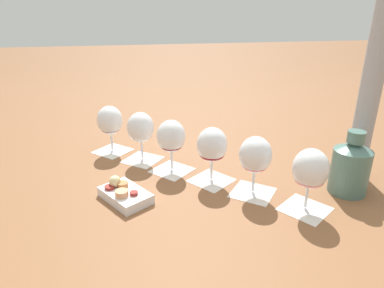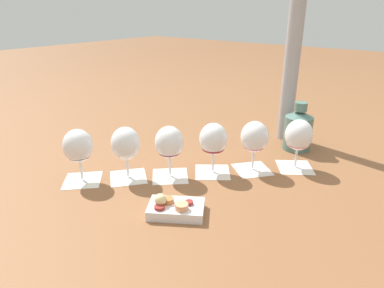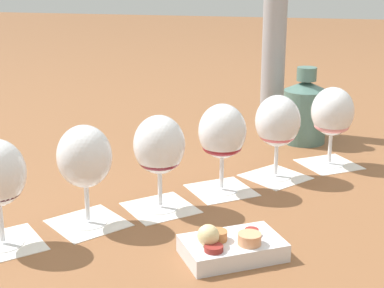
{
  "view_description": "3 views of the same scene",
  "coord_description": "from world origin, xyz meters",
  "px_view_note": "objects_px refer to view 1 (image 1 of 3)",
  "views": [
    {
      "loc": [
        -0.97,
        0.19,
        0.51
      ],
      "look_at": [
        -0.0,
        0.0,
        0.11
      ],
      "focal_mm": 32.0,
      "sensor_mm": 36.0,
      "label": 1
    },
    {
      "loc": [
        -0.64,
        0.81,
        0.52
      ],
      "look_at": [
        -0.0,
        0.0,
        0.11
      ],
      "focal_mm": 32.0,
      "sensor_mm": 36.0,
      "label": 2
    },
    {
      "loc": [
        -0.23,
        1.01,
        0.43
      ],
      "look_at": [
        -0.0,
        0.0,
        0.11
      ],
      "focal_mm": 55.0,
      "sensor_mm": 36.0,
      "label": 3
    }
  ],
  "objects_px": {
    "wine_glass_1": "(255,157)",
    "ceramic_vase": "(351,166)",
    "wine_glass_3": "(171,138)",
    "snack_dish": "(124,194)",
    "umbrella_pole": "(381,36)",
    "wine_glass_0": "(310,171)",
    "wine_glass_5": "(110,122)",
    "wine_glass_2": "(212,147)",
    "wine_glass_4": "(141,130)"
  },
  "relations": [
    {
      "from": "wine_glass_0",
      "to": "wine_glass_3",
      "type": "bearing_deg",
      "value": 46.77
    },
    {
      "from": "wine_glass_3",
      "to": "wine_glass_4",
      "type": "bearing_deg",
      "value": 41.39
    },
    {
      "from": "wine_glass_0",
      "to": "wine_glass_5",
      "type": "xyz_separation_m",
      "value": [
        0.5,
        0.51,
        -0.0
      ]
    },
    {
      "from": "wine_glass_1",
      "to": "wine_glass_3",
      "type": "bearing_deg",
      "value": 47.96
    },
    {
      "from": "wine_glass_0",
      "to": "wine_glass_5",
      "type": "bearing_deg",
      "value": 45.65
    },
    {
      "from": "wine_glass_2",
      "to": "ceramic_vase",
      "type": "xyz_separation_m",
      "value": [
        -0.14,
        -0.37,
        -0.03
      ]
    },
    {
      "from": "ceramic_vase",
      "to": "umbrella_pole",
      "type": "distance_m",
      "value": 0.37
    },
    {
      "from": "wine_glass_1",
      "to": "umbrella_pole",
      "type": "distance_m",
      "value": 0.48
    },
    {
      "from": "wine_glass_4",
      "to": "umbrella_pole",
      "type": "relative_size",
      "value": 0.2
    },
    {
      "from": "snack_dish",
      "to": "wine_glass_0",
      "type": "bearing_deg",
      "value": -106.84
    },
    {
      "from": "snack_dish",
      "to": "umbrella_pole",
      "type": "xyz_separation_m",
      "value": [
        0.01,
        -0.73,
        0.41
      ]
    },
    {
      "from": "wine_glass_1",
      "to": "snack_dish",
      "type": "bearing_deg",
      "value": 84.59
    },
    {
      "from": "wine_glass_1",
      "to": "wine_glass_0",
      "type": "bearing_deg",
      "value": -135.45
    },
    {
      "from": "ceramic_vase",
      "to": "umbrella_pole",
      "type": "height_order",
      "value": "umbrella_pole"
    },
    {
      "from": "wine_glass_1",
      "to": "wine_glass_2",
      "type": "height_order",
      "value": "same"
    },
    {
      "from": "wine_glass_3",
      "to": "wine_glass_5",
      "type": "distance_m",
      "value": 0.28
    },
    {
      "from": "wine_glass_4",
      "to": "wine_glass_5",
      "type": "relative_size",
      "value": 1.0
    },
    {
      "from": "wine_glass_1",
      "to": "ceramic_vase",
      "type": "xyz_separation_m",
      "value": [
        -0.04,
        -0.27,
        -0.03
      ]
    },
    {
      "from": "wine_glass_4",
      "to": "ceramic_vase",
      "type": "relative_size",
      "value": 0.92
    },
    {
      "from": "wine_glass_0",
      "to": "ceramic_vase",
      "type": "xyz_separation_m",
      "value": [
        0.06,
        -0.17,
        -0.03
      ]
    },
    {
      "from": "wine_glass_3",
      "to": "wine_glass_5",
      "type": "xyz_separation_m",
      "value": [
        0.2,
        0.2,
        -0.0
      ]
    },
    {
      "from": "wine_glass_1",
      "to": "snack_dish",
      "type": "xyz_separation_m",
      "value": [
        0.03,
        0.37,
        -0.1
      ]
    },
    {
      "from": "wine_glass_2",
      "to": "umbrella_pole",
      "type": "relative_size",
      "value": 0.2
    },
    {
      "from": "wine_glass_1",
      "to": "wine_glass_4",
      "type": "xyz_separation_m",
      "value": [
        0.29,
        0.3,
        -0.0
      ]
    },
    {
      "from": "ceramic_vase",
      "to": "snack_dish",
      "type": "bearing_deg",
      "value": 82.92
    },
    {
      "from": "snack_dish",
      "to": "wine_glass_1",
      "type": "bearing_deg",
      "value": -95.41
    },
    {
      "from": "wine_glass_4",
      "to": "ceramic_vase",
      "type": "bearing_deg",
      "value": -120.48
    },
    {
      "from": "umbrella_pole",
      "to": "snack_dish",
      "type": "bearing_deg",
      "value": 90.8
    },
    {
      "from": "wine_glass_0",
      "to": "wine_glass_4",
      "type": "bearing_deg",
      "value": 45.48
    },
    {
      "from": "wine_glass_2",
      "to": "wine_glass_3",
      "type": "distance_m",
      "value": 0.14
    },
    {
      "from": "wine_glass_3",
      "to": "wine_glass_5",
      "type": "relative_size",
      "value": 1.0
    },
    {
      "from": "wine_glass_0",
      "to": "umbrella_pole",
      "type": "distance_m",
      "value": 0.43
    },
    {
      "from": "wine_glass_1",
      "to": "ceramic_vase",
      "type": "relative_size",
      "value": 0.92
    },
    {
      "from": "wine_glass_3",
      "to": "snack_dish",
      "type": "bearing_deg",
      "value": 134.8
    },
    {
      "from": "ceramic_vase",
      "to": "umbrella_pole",
      "type": "relative_size",
      "value": 0.22
    },
    {
      "from": "umbrella_pole",
      "to": "wine_glass_4",
      "type": "bearing_deg",
      "value": 69.42
    },
    {
      "from": "wine_glass_1",
      "to": "wine_glass_2",
      "type": "distance_m",
      "value": 0.14
    },
    {
      "from": "wine_glass_1",
      "to": "wine_glass_4",
      "type": "height_order",
      "value": "same"
    },
    {
      "from": "wine_glass_1",
      "to": "umbrella_pole",
      "type": "xyz_separation_m",
      "value": [
        0.04,
        -0.36,
        0.32
      ]
    },
    {
      "from": "umbrella_pole",
      "to": "wine_glass_1",
      "type": "bearing_deg",
      "value": 97.11
    },
    {
      "from": "wine_glass_5",
      "to": "umbrella_pole",
      "type": "bearing_deg",
      "value": -114.47
    },
    {
      "from": "wine_glass_4",
      "to": "wine_glass_5",
      "type": "bearing_deg",
      "value": 46.33
    },
    {
      "from": "wine_glass_0",
      "to": "wine_glass_3",
      "type": "xyz_separation_m",
      "value": [
        0.3,
        0.32,
        -0.0
      ]
    },
    {
      "from": "ceramic_vase",
      "to": "wine_glass_1",
      "type": "bearing_deg",
      "value": 80.68
    },
    {
      "from": "wine_glass_5",
      "to": "umbrella_pole",
      "type": "distance_m",
      "value": 0.9
    },
    {
      "from": "wine_glass_2",
      "to": "wine_glass_5",
      "type": "bearing_deg",
      "value": 45.95
    },
    {
      "from": "wine_glass_4",
      "to": "snack_dish",
      "type": "xyz_separation_m",
      "value": [
        -0.26,
        0.07,
        -0.1
      ]
    },
    {
      "from": "wine_glass_0",
      "to": "snack_dish",
      "type": "height_order",
      "value": "wine_glass_0"
    },
    {
      "from": "wine_glass_3",
      "to": "ceramic_vase",
      "type": "bearing_deg",
      "value": -115.92
    },
    {
      "from": "wine_glass_0",
      "to": "wine_glass_2",
      "type": "relative_size",
      "value": 1.0
    }
  ]
}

